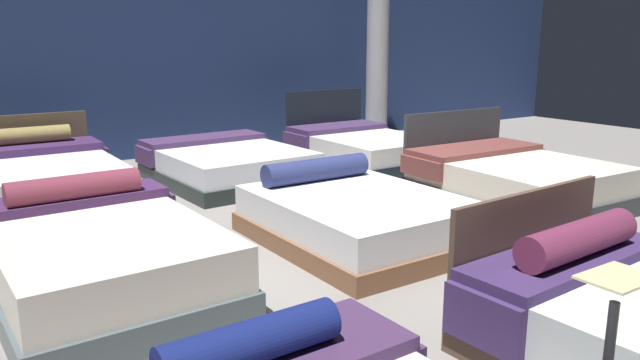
{
  "coord_description": "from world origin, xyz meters",
  "views": [
    {
      "loc": [
        -3.2,
        -4.32,
        1.78
      ],
      "look_at": [
        -0.26,
        0.08,
        0.55
      ],
      "focal_mm": 34.13,
      "sensor_mm": 36.0,
      "label": 1
    }
  ],
  "objects_px": {
    "bed_4": "(357,217)",
    "bed_6": "(40,181)",
    "bed_7": "(227,164)",
    "support_pillar": "(378,41)",
    "bed_3": "(101,258)",
    "bed_5": "(512,180)",
    "bed_8": "(362,147)"
  },
  "relations": [
    {
      "from": "bed_6",
      "to": "support_pillar",
      "type": "bearing_deg",
      "value": 12.98
    },
    {
      "from": "bed_6",
      "to": "bed_8",
      "type": "distance_m",
      "value": 4.36
    },
    {
      "from": "bed_3",
      "to": "support_pillar",
      "type": "relative_size",
      "value": 0.59
    },
    {
      "from": "bed_5",
      "to": "bed_8",
      "type": "xyz_separation_m",
      "value": [
        0.0,
        2.73,
        -0.03
      ]
    },
    {
      "from": "bed_5",
      "to": "bed_4",
      "type": "bearing_deg",
      "value": -175.74
    },
    {
      "from": "bed_8",
      "to": "support_pillar",
      "type": "relative_size",
      "value": 0.61
    },
    {
      "from": "bed_4",
      "to": "bed_7",
      "type": "bearing_deg",
      "value": 88.47
    },
    {
      "from": "bed_5",
      "to": "bed_7",
      "type": "bearing_deg",
      "value": 130.26
    },
    {
      "from": "bed_3",
      "to": "bed_8",
      "type": "xyz_separation_m",
      "value": [
        4.44,
        2.76,
        -0.04
      ]
    },
    {
      "from": "bed_7",
      "to": "support_pillar",
      "type": "xyz_separation_m",
      "value": [
        3.52,
        1.36,
        1.53
      ]
    },
    {
      "from": "bed_3",
      "to": "bed_7",
      "type": "height_order",
      "value": "bed_3"
    },
    {
      "from": "bed_5",
      "to": "bed_6",
      "type": "distance_m",
      "value": 5.18
    },
    {
      "from": "bed_4",
      "to": "bed_6",
      "type": "relative_size",
      "value": 0.93
    },
    {
      "from": "bed_7",
      "to": "bed_8",
      "type": "relative_size",
      "value": 0.97
    },
    {
      "from": "bed_3",
      "to": "bed_4",
      "type": "height_order",
      "value": "bed_3"
    },
    {
      "from": "bed_3",
      "to": "bed_4",
      "type": "relative_size",
      "value": 1.04
    },
    {
      "from": "support_pillar",
      "to": "bed_4",
      "type": "bearing_deg",
      "value": -130.6
    },
    {
      "from": "bed_7",
      "to": "bed_8",
      "type": "xyz_separation_m",
      "value": [
        2.17,
        0.01,
        0.01
      ]
    },
    {
      "from": "bed_6",
      "to": "bed_8",
      "type": "height_order",
      "value": "bed_8"
    },
    {
      "from": "bed_3",
      "to": "support_pillar",
      "type": "height_order",
      "value": "support_pillar"
    },
    {
      "from": "bed_5",
      "to": "support_pillar",
      "type": "bearing_deg",
      "value": 73.33
    },
    {
      "from": "bed_4",
      "to": "bed_6",
      "type": "height_order",
      "value": "bed_6"
    },
    {
      "from": "bed_6",
      "to": "bed_8",
      "type": "bearing_deg",
      "value": -0.6
    },
    {
      "from": "bed_4",
      "to": "bed_5",
      "type": "height_order",
      "value": "bed_5"
    },
    {
      "from": "bed_3",
      "to": "bed_5",
      "type": "distance_m",
      "value": 4.43
    },
    {
      "from": "bed_4",
      "to": "bed_6",
      "type": "xyz_separation_m",
      "value": [
        -2.13,
        2.89,
        0.05
      ]
    },
    {
      "from": "bed_4",
      "to": "bed_5",
      "type": "xyz_separation_m",
      "value": [
        2.22,
        0.1,
        0.03
      ]
    },
    {
      "from": "bed_4",
      "to": "bed_6",
      "type": "distance_m",
      "value": 3.59
    },
    {
      "from": "support_pillar",
      "to": "bed_3",
      "type": "bearing_deg",
      "value": -144.59
    },
    {
      "from": "bed_3",
      "to": "bed_7",
      "type": "xyz_separation_m",
      "value": [
        2.27,
        2.76,
        -0.05
      ]
    },
    {
      "from": "bed_5",
      "to": "support_pillar",
      "type": "relative_size",
      "value": 0.59
    },
    {
      "from": "bed_6",
      "to": "support_pillar",
      "type": "relative_size",
      "value": 0.6
    }
  ]
}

